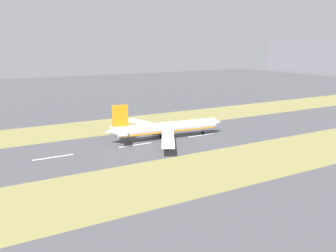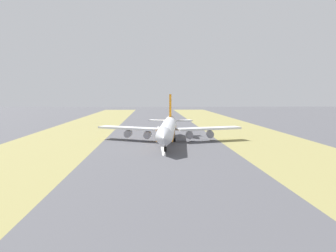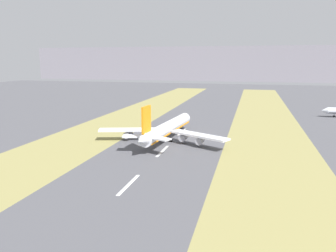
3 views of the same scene
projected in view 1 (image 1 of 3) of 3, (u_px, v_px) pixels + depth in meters
ground_plane at (170, 140)px, 174.59m from camera, size 800.00×800.00×0.00m
grass_median_west at (137, 123)px, 213.21m from camera, size 40.00×600.00×0.01m
grass_median_east at (221, 167)px, 135.97m from camera, size 40.00×600.00×0.01m
centreline_dash_near at (53, 157)px, 147.46m from camera, size 1.20×18.00×0.01m
centreline_dash_mid at (136, 145)px, 165.61m from camera, size 1.20×18.00×0.01m
centreline_dash_far at (202, 135)px, 183.75m from camera, size 1.20×18.00×0.01m
airplane_main_jet at (165, 128)px, 174.84m from camera, size 63.84×67.22×20.20m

